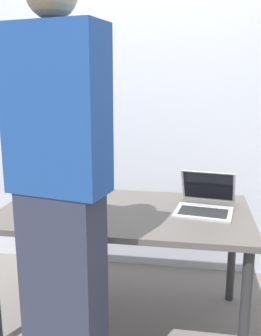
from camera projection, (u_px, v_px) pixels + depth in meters
name	position (u px, v px, depth m)	size (l,w,h in m)	color
ground_plane	(125.00, 320.00, 2.38)	(8.00, 8.00, 0.00)	slate
desk	(124.00, 222.00, 2.23)	(1.44, 0.80, 0.72)	#56514C
laptop	(205.00, 202.00, 2.21)	(0.36, 0.40, 0.21)	#B7BABC
beer_bottle_dark	(54.00, 184.00, 2.32)	(0.07, 0.07, 0.32)	brown
beer_bottle_amber	(57.00, 179.00, 2.42)	(0.07, 0.07, 0.32)	#1E5123
person_figure	(60.00, 191.00, 1.65)	(0.45, 0.33, 1.91)	#2D3347
back_wall	(143.00, 101.00, 2.85)	(6.00, 0.10, 2.60)	silver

